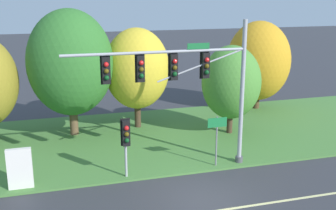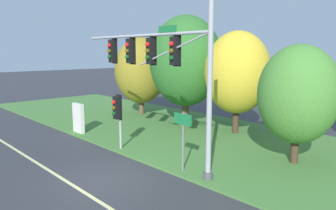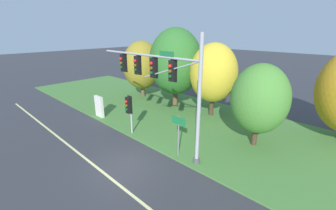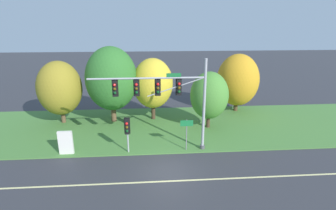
{
  "view_description": "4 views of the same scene",
  "coord_description": "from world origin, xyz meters",
  "views": [
    {
      "loc": [
        -6.26,
        -15.63,
        8.75
      ],
      "look_at": [
        -0.9,
        2.92,
        3.53
      ],
      "focal_mm": 45.0,
      "sensor_mm": 36.0,
      "label": 1
    },
    {
      "loc": [
        11.27,
        -6.89,
        5.29
      ],
      "look_at": [
        -0.37,
        4.01,
        2.68
      ],
      "focal_mm": 35.0,
      "sensor_mm": 36.0,
      "label": 2
    },
    {
      "loc": [
        9.79,
        -6.39,
        7.57
      ],
      "look_at": [
        -0.53,
        4.36,
        2.56
      ],
      "focal_mm": 24.0,
      "sensor_mm": 36.0,
      "label": 3
    },
    {
      "loc": [
        -1.27,
        -16.09,
        10.01
      ],
      "look_at": [
        0.32,
        4.66,
        3.42
      ],
      "focal_mm": 28.0,
      "sensor_mm": 36.0,
      "label": 4
    }
  ],
  "objects": [
    {
      "name": "route_sign_post",
      "position": [
        1.68,
        2.97,
        1.89
      ],
      "size": [
        1.02,
        0.08,
        2.61
      ],
      "color": "slate",
      "rests_on": "grass_verge"
    },
    {
      "name": "tree_mid_verge",
      "position": [
        4.51,
        7.61,
        3.35
      ],
      "size": [
        3.65,
        3.65,
        5.54
      ],
      "color": "#423021",
      "rests_on": "grass_verge"
    },
    {
      "name": "ground_plane",
      "position": [
        0.0,
        0.0,
        0.0
      ],
      "size": [
        160.0,
        160.0,
        0.0
      ],
      "primitive_type": "plane",
      "color": "#333338"
    },
    {
      "name": "tree_left_of_mast",
      "position": [
        -4.95,
        10.02,
        4.6
      ],
      "size": [
        5.14,
        5.14,
        7.73
      ],
      "color": "brown",
      "rests_on": "grass_verge"
    },
    {
      "name": "tree_nearest_road",
      "position": [
        -10.12,
        10.07,
        3.72
      ],
      "size": [
        4.35,
        4.35,
        6.36
      ],
      "color": "brown",
      "rests_on": "grass_verge"
    },
    {
      "name": "info_kiosk",
      "position": [
        -7.81,
        3.04,
        1.04
      ],
      "size": [
        1.1,
        0.24,
        1.9
      ],
      "color": "silver",
      "rests_on": "grass_verge"
    },
    {
      "name": "pedestrian_signal_near_kerb",
      "position": [
        -2.99,
        2.78,
        2.21
      ],
      "size": [
        0.46,
        0.55,
        2.94
      ],
      "color": "#9EA0A5",
      "rests_on": "grass_verge"
    },
    {
      "name": "tree_behind_signpost",
      "position": [
        -0.81,
        10.4,
        3.98
      ],
      "size": [
        4.15,
        4.15,
        6.49
      ],
      "color": "#423021",
      "rests_on": "grass_verge"
    },
    {
      "name": "lane_stripe",
      "position": [
        0.0,
        -1.2,
        0.0
      ],
      "size": [
        36.0,
        0.16,
        0.01
      ],
      "primitive_type": "cube",
      "color": "beige",
      "rests_on": "ground"
    },
    {
      "name": "grass_verge",
      "position": [
        0.0,
        8.25,
        0.05
      ],
      "size": [
        48.0,
        11.5,
        0.1
      ],
      "primitive_type": "cube",
      "color": "#477A38",
      "rests_on": "ground"
    },
    {
      "name": "traffic_signal_mast",
      "position": [
        0.06,
        3.08,
        4.82
      ],
      "size": [
        8.99,
        0.49,
        7.37
      ],
      "color": "#9EA0A5",
      "rests_on": "grass_verge"
    }
  ]
}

